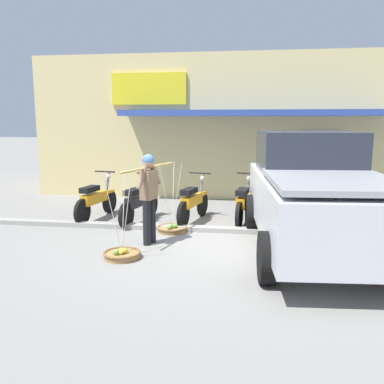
{
  "coord_description": "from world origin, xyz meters",
  "views": [
    {
      "loc": [
        1.35,
        -7.68,
        2.31
      ],
      "look_at": [
        0.13,
        0.6,
        0.85
      ],
      "focal_mm": 38.69,
      "sensor_mm": 36.0,
      "label": 1
    }
  ],
  "objects": [
    {
      "name": "parked_truck",
      "position": [
        2.42,
        -0.29,
        1.03
      ],
      "size": [
        2.45,
        4.84,
        2.1
      ],
      "color": "silver",
      "rests_on": "ground"
    },
    {
      "name": "motorcycle_third_in_row",
      "position": [
        0.02,
        1.5,
        0.45
      ],
      "size": [
        0.6,
        1.79,
        1.09
      ],
      "color": "black",
      "rests_on": "ground"
    },
    {
      "name": "motorcycle_end_of_row",
      "position": [
        1.17,
        1.61,
        0.45
      ],
      "size": [
        0.54,
        1.81,
        1.09
      ],
      "color": "black",
      "rests_on": "ground"
    },
    {
      "name": "storefront_building",
      "position": [
        1.25,
        6.79,
        2.1
      ],
      "size": [
        13.0,
        6.0,
        4.2
      ],
      "color": "#DBC684",
      "rests_on": "ground"
    },
    {
      "name": "fruit_basket_left_side",
      "position": [
        -0.8,
        -1.22,
        0.08
      ],
      "size": [
        0.64,
        0.64,
        1.45
      ],
      "color": "#9E7542",
      "rests_on": "ground"
    },
    {
      "name": "ground_plane",
      "position": [
        0.0,
        0.0,
        0.0
      ],
      "size": [
        90.0,
        90.0,
        0.0
      ],
      "primitive_type": "plane",
      "color": "gray"
    },
    {
      "name": "fruit_vendor",
      "position": [
        -0.55,
        -0.33,
        0.98
      ],
      "size": [
        0.56,
        1.78,
        1.7
      ],
      "color": "black",
      "rests_on": "ground"
    },
    {
      "name": "motorcycle_second_in_row",
      "position": [
        -1.2,
        1.26,
        0.45
      ],
      "size": [
        0.58,
        1.8,
        1.09
      ],
      "color": "black",
      "rests_on": "ground"
    },
    {
      "name": "sidewalk_curb",
      "position": [
        0.0,
        0.7,
        0.05
      ],
      "size": [
        20.0,
        0.24,
        0.1
      ],
      "primitive_type": "cube",
      "color": "gray",
      "rests_on": "ground"
    },
    {
      "name": "motorcycle_nearest_shop",
      "position": [
        -2.29,
        1.44,
        0.45
      ],
      "size": [
        0.54,
        1.81,
        1.09
      ],
      "color": "black",
      "rests_on": "ground"
    },
    {
      "name": "fruit_basket_right_side",
      "position": [
        -0.29,
        0.55,
        0.07
      ],
      "size": [
        0.64,
        0.64,
        1.45
      ],
      "color": "#9E7542",
      "rests_on": "ground"
    }
  ]
}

